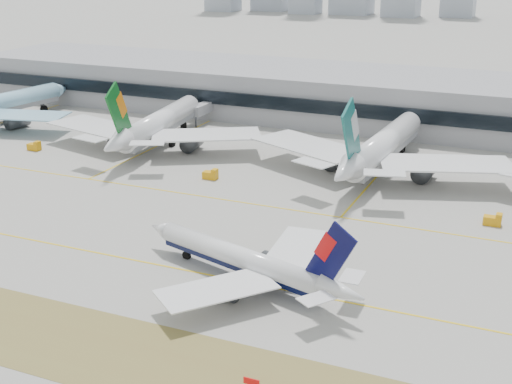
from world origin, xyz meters
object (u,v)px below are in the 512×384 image
at_px(taxiing_airliner, 247,262).
at_px(widebody_cathay, 381,148).
at_px(terminal, 370,97).
at_px(widebody_eva, 157,125).

relative_size(taxiing_airliner, widebody_cathay, 0.68).
bearing_deg(terminal, taxiing_airliner, -84.65).
bearing_deg(widebody_eva, taxiing_airliner, -146.63).
xyz_separation_m(widebody_cathay, terminal, (-16.71, 51.85, 1.20)).
relative_size(taxiing_airliner, terminal, 0.16).
relative_size(widebody_eva, widebody_cathay, 0.95).
relative_size(widebody_cathay, terminal, 0.24).
distance_m(taxiing_airliner, terminal, 120.22).
height_order(taxiing_airliner, terminal, taxiing_airliner).
height_order(widebody_cathay, terminal, widebody_cathay).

